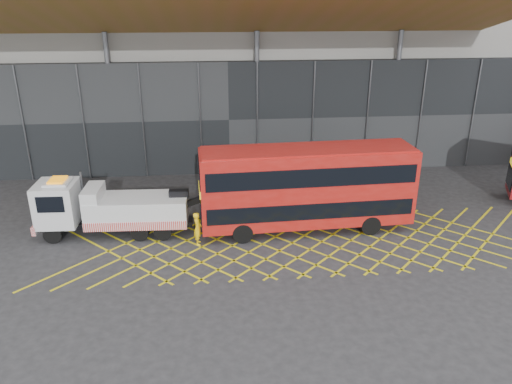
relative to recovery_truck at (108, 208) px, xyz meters
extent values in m
plane|color=#28272A|center=(5.03, -2.07, -1.54)|extent=(120.00, 120.00, 0.00)
cube|color=yellow|center=(0.23, -2.07, -1.53)|extent=(7.16, 7.16, 0.01)
cube|color=yellow|center=(0.23, -2.07, -1.53)|extent=(7.16, 7.16, 0.01)
cube|color=yellow|center=(1.83, -2.07, -1.53)|extent=(7.16, 7.16, 0.01)
cube|color=yellow|center=(1.83, -2.07, -1.53)|extent=(7.16, 7.16, 0.01)
cube|color=yellow|center=(3.43, -2.07, -1.53)|extent=(7.16, 7.16, 0.01)
cube|color=yellow|center=(3.43, -2.07, -1.53)|extent=(7.16, 7.16, 0.01)
cube|color=yellow|center=(5.03, -2.07, -1.53)|extent=(7.16, 7.16, 0.01)
cube|color=yellow|center=(5.03, -2.07, -1.53)|extent=(7.16, 7.16, 0.01)
cube|color=yellow|center=(6.63, -2.07, -1.53)|extent=(7.16, 7.16, 0.01)
cube|color=yellow|center=(6.63, -2.07, -1.53)|extent=(7.16, 7.16, 0.01)
cube|color=yellow|center=(8.23, -2.07, -1.53)|extent=(7.16, 7.16, 0.01)
cube|color=yellow|center=(8.23, -2.07, -1.53)|extent=(7.16, 7.16, 0.01)
cube|color=yellow|center=(9.83, -2.07, -1.53)|extent=(7.16, 7.16, 0.01)
cube|color=yellow|center=(9.83, -2.07, -1.53)|extent=(7.16, 7.16, 0.01)
cube|color=yellow|center=(11.43, -2.07, -1.53)|extent=(7.16, 7.16, 0.01)
cube|color=yellow|center=(11.43, -2.07, -1.53)|extent=(7.16, 7.16, 0.01)
cube|color=yellow|center=(13.03, -2.07, -1.53)|extent=(7.16, 7.16, 0.01)
cube|color=yellow|center=(13.03, -2.07, -1.53)|extent=(7.16, 7.16, 0.01)
cube|color=yellow|center=(14.63, -2.07, -1.53)|extent=(7.16, 7.16, 0.01)
cube|color=yellow|center=(14.63, -2.07, -1.53)|extent=(7.16, 7.16, 0.01)
cube|color=yellow|center=(16.23, -2.07, -1.53)|extent=(7.16, 7.16, 0.01)
cube|color=yellow|center=(16.23, -2.07, -1.53)|extent=(7.16, 7.16, 0.01)
cube|color=yellow|center=(17.83, -2.07, -1.53)|extent=(7.16, 7.16, 0.01)
cube|color=yellow|center=(17.83, -2.07, -1.53)|extent=(7.16, 7.16, 0.01)
cube|color=yellow|center=(19.43, -2.07, -1.53)|extent=(7.16, 7.16, 0.01)
cube|color=yellow|center=(19.43, -2.07, -1.53)|extent=(7.16, 7.16, 0.01)
cube|color=yellow|center=(21.03, -2.07, -1.53)|extent=(7.16, 7.16, 0.01)
cube|color=yellow|center=(21.03, -2.07, -1.53)|extent=(7.16, 7.16, 0.01)
cube|color=gray|center=(7.03, 16.93, 7.46)|extent=(55.00, 14.00, 18.00)
cube|color=black|center=(7.03, 9.63, 2.46)|extent=(55.00, 0.80, 8.00)
cube|color=olive|center=(5.03, 5.93, 9.96)|extent=(40.00, 11.93, 4.07)
cylinder|color=#595B60|center=(-0.97, 9.43, 3.46)|extent=(0.36, 0.36, 10.00)
cylinder|color=#595B60|center=(9.03, 9.43, 3.46)|extent=(0.36, 0.36, 10.00)
cylinder|color=#595B60|center=(19.03, 9.43, 3.46)|extent=(0.36, 0.36, 10.00)
cube|color=black|center=(0.37, -0.01, -0.93)|extent=(8.35, 1.18, 0.31)
cube|color=white|center=(-2.60, 0.10, 0.35)|extent=(2.18, 2.27, 2.28)
cube|color=black|center=(-3.67, 0.14, 0.74)|extent=(0.12, 1.93, 0.96)
cube|color=red|center=(-3.70, 0.14, -0.79)|extent=(0.30, 2.28, 0.48)
cube|color=orange|center=(-2.43, 0.09, 1.69)|extent=(0.83, 1.08, 0.11)
cube|color=white|center=(1.60, -0.06, -0.09)|extent=(5.51, 2.39, 1.40)
cube|color=red|center=(1.56, -1.18, -0.62)|extent=(5.43, 0.25, 0.48)
cube|color=white|center=(-0.68, 0.03, 0.92)|extent=(0.95, 2.13, 0.61)
cube|color=black|center=(3.88, -0.14, 0.74)|extent=(1.07, 0.48, 0.44)
cube|color=black|center=(4.75, -0.17, 0.30)|extent=(1.93, 0.38, 0.95)
cylinder|color=black|center=(-2.81, -0.81, -1.06)|extent=(0.97, 0.34, 0.96)
cylinder|color=black|center=(-2.74, 1.03, -1.06)|extent=(0.97, 0.34, 0.96)
cylinder|color=black|center=(2.97, -1.03, -1.06)|extent=(0.97, 0.34, 0.96)
cylinder|color=black|center=(3.04, 0.81, -1.06)|extent=(0.97, 0.34, 0.96)
cylinder|color=#595B60|center=(-1.43, 0.93, 0.83)|extent=(0.12, 0.12, 1.93)
cube|color=#AD140F|center=(10.84, -0.40, 1.05)|extent=(11.69, 3.19, 4.09)
cube|color=black|center=(10.84, -0.40, 0.09)|extent=(11.23, 3.23, 0.90)
cube|color=black|center=(10.84, -0.40, 1.99)|extent=(11.23, 3.23, 1.00)
cube|color=black|center=(5.03, -0.65, 0.15)|extent=(0.16, 2.36, 1.37)
cube|color=black|center=(5.03, -0.65, 1.99)|extent=(0.16, 2.36, 1.00)
cube|color=yellow|center=(5.02, -0.65, 1.15)|extent=(0.14, 1.88, 0.37)
cube|color=#AD140F|center=(10.84, -0.40, 3.13)|extent=(11.45, 2.97, 0.13)
cylinder|color=black|center=(7.21, -1.75, -0.99)|extent=(1.11, 0.36, 1.10)
cylinder|color=black|center=(7.10, 0.63, -0.99)|extent=(1.11, 0.36, 1.10)
cylinder|color=black|center=(14.26, -1.44, -0.99)|extent=(1.11, 0.36, 1.10)
cylinder|color=black|center=(14.15, 0.94, -0.99)|extent=(1.11, 0.36, 1.10)
cube|color=black|center=(24.45, 2.52, 0.00)|extent=(0.93, 1.99, 1.25)
cube|color=yellow|center=(24.45, 2.53, 0.91)|extent=(0.75, 1.59, 0.34)
imported|color=yellow|center=(4.85, -1.65, -0.64)|extent=(0.45, 0.66, 1.79)
camera|label=1|loc=(5.69, -25.38, 10.93)|focal=35.00mm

